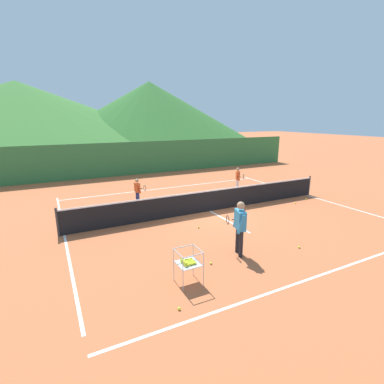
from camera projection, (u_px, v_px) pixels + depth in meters
The scene contains 20 objects.
ground_plane at pixel (210, 211), 12.91m from camera, with size 120.00×120.00×0.00m, color #BC6038.
line_baseline_near at pixel (324, 274), 7.70m from camera, with size 12.12×0.08×0.01m, color white.
line_baseline_far at pixel (168, 188), 17.18m from camera, with size 12.12×0.08×0.01m, color white.
line_sideline_west at pixel (64, 235), 10.24m from camera, with size 0.08×11.00×0.01m, color white.
line_sideline_east at pixel (306, 195), 15.57m from camera, with size 0.08×11.00×0.01m, color white.
line_service_center at pixel (210, 211), 12.90m from camera, with size 0.08×5.76×0.01m, color white.
tennis_net at pixel (210, 200), 12.78m from camera, with size 12.55×0.08×1.05m.
instructor at pixel (240, 223), 8.56m from camera, with size 0.46×0.84×1.69m.
student_0 at pixel (138, 189), 13.67m from camera, with size 0.44×0.60×1.28m.
student_1 at pixel (238, 177), 16.28m from camera, with size 0.43×0.73×1.36m.
ball_cart at pixel (188, 262), 7.13m from camera, with size 0.58×0.58×0.90m.
tennis_ball_0 at pixel (306, 199), 14.70m from camera, with size 0.07×0.07×0.07m, color yellow.
tennis_ball_1 at pixel (299, 247), 9.22m from camera, with size 0.07×0.07×0.07m, color yellow.
tennis_ball_2 at pixel (211, 263), 8.19m from camera, with size 0.07×0.07×0.07m, color yellow.
tennis_ball_3 at pixel (295, 203), 13.98m from camera, with size 0.07×0.07×0.07m, color yellow.
tennis_ball_4 at pixel (199, 227), 10.90m from camera, with size 0.07×0.07×0.07m, color yellow.
tennis_ball_5 at pixel (179, 309), 6.25m from camera, with size 0.07×0.07×0.07m, color yellow.
windscreen_fence at pixel (142, 158), 21.16m from camera, with size 26.65×0.08×2.41m, color #33753D.
hill_0 at pixel (150, 111), 56.70m from camera, with size 39.66×39.66×10.96m, color #2D6628.
hill_1 at pixel (19, 111), 52.72m from camera, with size 59.35×59.35×10.64m, color #38702D.
Camera 1 is at (-6.30, -10.57, 4.08)m, focal length 26.75 mm.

